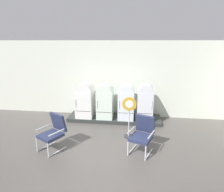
# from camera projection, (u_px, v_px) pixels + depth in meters

# --- Properties ---
(ground) EXTENTS (12.00, 10.00, 0.05)m
(ground) POSITION_uv_depth(u_px,v_px,m) (101.00, 166.00, 5.01)
(ground) COLOR #504B48
(back_wall) EXTENTS (11.76, 0.12, 3.09)m
(back_wall) POSITION_uv_depth(u_px,v_px,m) (116.00, 79.00, 8.07)
(back_wall) COLOR silver
(back_wall) RESTS_ON ground
(display_plinth) EXTENTS (3.66, 0.95, 0.14)m
(display_plinth) POSITION_uv_depth(u_px,v_px,m) (114.00, 118.00, 7.87)
(display_plinth) COLOR #2D3230
(display_plinth) RESTS_ON ground
(refrigerator_0) EXTENTS (0.66, 0.67, 1.39)m
(refrigerator_0) POSITION_uv_depth(u_px,v_px,m) (85.00, 99.00, 7.69)
(refrigerator_0) COLOR white
(refrigerator_0) RESTS_ON display_plinth
(refrigerator_1) EXTENTS (0.62, 0.61, 1.35)m
(refrigerator_1) POSITION_uv_depth(u_px,v_px,m) (105.00, 100.00, 7.56)
(refrigerator_1) COLOR silver
(refrigerator_1) RESTS_ON display_plinth
(refrigerator_2) EXTENTS (0.60, 0.65, 1.37)m
(refrigerator_2) POSITION_uv_depth(u_px,v_px,m) (126.00, 101.00, 7.48)
(refrigerator_2) COLOR white
(refrigerator_2) RESTS_ON display_plinth
(refrigerator_3) EXTENTS (0.58, 0.62, 1.40)m
(refrigerator_3) POSITION_uv_depth(u_px,v_px,m) (145.00, 101.00, 7.37)
(refrigerator_3) COLOR silver
(refrigerator_3) RESTS_ON display_plinth
(armchair_left) EXTENTS (0.83, 0.89, 1.04)m
(armchair_left) POSITION_uv_depth(u_px,v_px,m) (53.00, 131.00, 5.67)
(armchair_left) COLOR silver
(armchair_left) RESTS_ON ground
(armchair_right) EXTENTS (0.78, 0.87, 1.04)m
(armchair_right) POSITION_uv_depth(u_px,v_px,m) (142.00, 133.00, 5.54)
(armchair_right) COLOR silver
(armchair_right) RESTS_ON ground
(sign_stand) EXTENTS (0.45, 0.32, 1.38)m
(sign_stand) POSITION_uv_depth(u_px,v_px,m) (129.00, 118.00, 6.32)
(sign_stand) COLOR #2D2D30
(sign_stand) RESTS_ON ground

